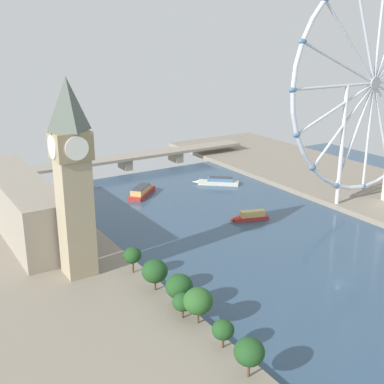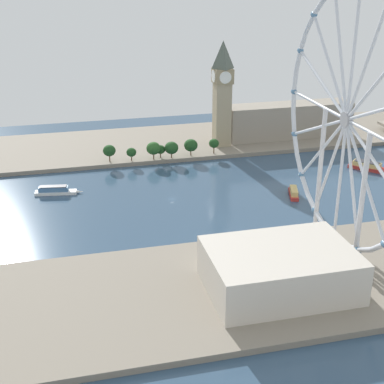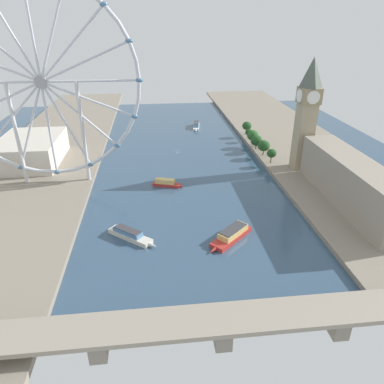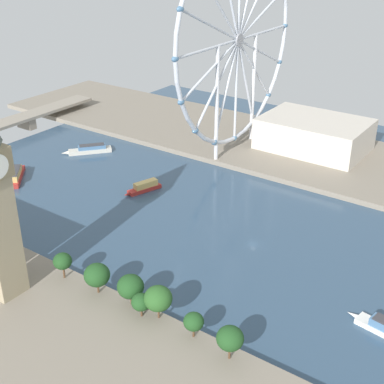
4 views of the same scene
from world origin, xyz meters
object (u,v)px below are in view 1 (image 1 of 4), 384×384
at_px(tour_boat_0, 142,191).
at_px(tour_boat_3, 251,216).
at_px(parliament_block, 21,205).
at_px(river_bridge, 125,159).
at_px(tour_boat_1, 218,182).
at_px(clock_tower, 73,177).
at_px(ferris_wheel, 374,84).

relative_size(tour_boat_0, tour_boat_3, 1.22).
distance_m(parliament_block, river_bridge, 134.08).
bearing_deg(tour_boat_1, tour_boat_0, 33.08).
xyz_separation_m(clock_tower, parliament_block, (-8.03, 59.83, -27.98)).
bearing_deg(river_bridge, ferris_wheel, -58.45).
bearing_deg(tour_boat_0, tour_boat_3, -109.27).
bearing_deg(clock_tower, ferris_wheel, 1.86).
distance_m(ferris_wheel, tour_boat_1, 114.49).
xyz_separation_m(clock_tower, river_bridge, (89.73, 151.12, -37.32)).
bearing_deg(tour_boat_0, tour_boat_1, -50.18).
xyz_separation_m(river_bridge, tour_boat_0, (-17.75, -63.54, -4.84)).
height_order(clock_tower, tour_boat_0, clock_tower).
height_order(clock_tower, tour_boat_1, clock_tower).
height_order(ferris_wheel, tour_boat_3, ferris_wheel).
bearing_deg(tour_boat_0, clock_tower, -172.64).
bearing_deg(ferris_wheel, river_bridge, 121.55).
relative_size(parliament_block, tour_boat_1, 3.84).
bearing_deg(tour_boat_3, tour_boat_0, -47.98).
distance_m(clock_tower, tour_boat_1, 155.43).
height_order(parliament_block, tour_boat_0, parliament_block).
xyz_separation_m(parliament_block, river_bridge, (97.77, 91.28, -9.34)).
relative_size(ferris_wheel, tour_boat_1, 4.82).
bearing_deg(tour_boat_3, river_bridge, -66.14).
bearing_deg(tour_boat_3, tour_boat_1, -91.13).
height_order(tour_boat_1, tour_boat_3, tour_boat_3).
distance_m(clock_tower, tour_boat_0, 120.95).
distance_m(river_bridge, tour_boat_0, 66.15).
bearing_deg(parliament_block, tour_boat_1, 9.01).
xyz_separation_m(clock_tower, tour_boat_1, (125.63, 81.03, -42.53)).
bearing_deg(clock_tower, tour_boat_3, 9.33).
distance_m(tour_boat_0, tour_boat_3, 77.25).
distance_m(ferris_wheel, tour_boat_3, 102.14).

